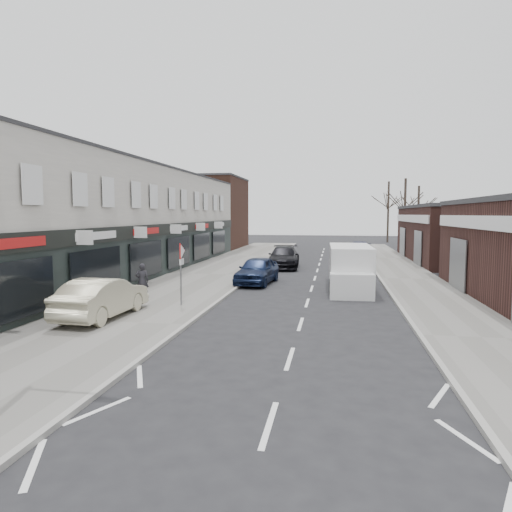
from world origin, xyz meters
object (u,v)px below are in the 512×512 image
at_px(warning_sign, 181,256).
at_px(parked_car_right_a, 354,261).
at_px(parked_car_right_c, 359,248).
at_px(pedestrian, 142,281).
at_px(parked_car_right_b, 356,255).
at_px(parked_car_left_a, 257,270).
at_px(white_van, 350,269).
at_px(parked_car_left_b, 284,257).
at_px(sedan_on_pavement, 102,298).

distance_m(warning_sign, parked_car_right_a, 15.62).
bearing_deg(parked_car_right_c, pedestrian, 64.38).
xyz_separation_m(warning_sign, parked_car_right_b, (8.12, 19.83, -1.55)).
relative_size(parked_car_left_a, parked_car_right_b, 1.18).
bearing_deg(white_van, parked_car_right_c, 84.22).
bearing_deg(pedestrian, parked_car_right_a, -149.03).
xyz_separation_m(parked_car_left_a, parked_car_right_c, (6.66, 18.87, -0.07)).
distance_m(parked_car_left_a, parked_car_left_b, 7.95).
height_order(sedan_on_pavement, pedestrian, pedestrian).
xyz_separation_m(white_van, parked_car_right_a, (0.53, 7.52, -0.36)).
height_order(parked_car_right_b, parked_car_right_c, parked_car_right_c).
bearing_deg(parked_car_right_b, warning_sign, 63.14).
relative_size(pedestrian, parked_car_right_c, 0.33).
height_order(white_van, pedestrian, white_van).
height_order(pedestrian, parked_car_left_b, pedestrian).
height_order(warning_sign, pedestrian, warning_sign).
bearing_deg(parked_car_right_a, warning_sign, 64.03).
height_order(parked_car_left_a, parked_car_left_b, parked_car_left_b).
bearing_deg(warning_sign, parked_car_right_c, 71.63).
bearing_deg(pedestrian, white_van, -173.18).
relative_size(parked_car_left_a, parked_car_left_b, 0.84).
height_order(warning_sign, parked_car_left_a, warning_sign).
bearing_deg(sedan_on_pavement, pedestrian, -85.73).
bearing_deg(parked_car_right_c, warning_sign, 69.88).
relative_size(sedan_on_pavement, parked_car_right_c, 0.94).
distance_m(warning_sign, parked_car_left_a, 7.61).
bearing_deg(parked_car_left_b, pedestrian, -112.52).
height_order(white_van, parked_car_right_c, white_van).
relative_size(warning_sign, sedan_on_pavement, 0.59).
xyz_separation_m(pedestrian, parked_car_left_b, (4.98, 13.88, -0.14)).
xyz_separation_m(sedan_on_pavement, parked_car_right_c, (10.83, 28.76, -0.17)).
relative_size(warning_sign, parked_car_right_b, 0.71).
relative_size(sedan_on_pavement, parked_car_right_a, 1.02).
distance_m(parked_car_right_a, parked_car_right_b, 6.33).
xyz_separation_m(sedan_on_pavement, parked_car_right_a, (9.86, 16.20, -0.13)).
bearing_deg(pedestrian, parked_car_right_c, -133.67).
distance_m(parked_car_left_b, parked_car_right_c, 12.49).
bearing_deg(parked_car_right_b, parked_car_left_b, 36.08).
bearing_deg(parked_car_right_c, white_van, 83.97).
distance_m(parked_car_left_b, parked_car_right_b, 7.21).
bearing_deg(parked_car_right_c, sedan_on_pavement, 67.62).
bearing_deg(white_van, parked_car_left_a, 165.37).
bearing_deg(parked_car_right_a, pedestrian, 54.44).
height_order(parked_car_left_b, parked_car_right_c, parked_car_left_b).
height_order(white_van, parked_car_left_b, white_van).
xyz_separation_m(pedestrian, parked_car_right_b, (10.44, 18.58, -0.27)).
bearing_deg(parked_car_left_a, sedan_on_pavement, -107.16).
relative_size(parked_car_right_b, parked_car_right_c, 0.79).
xyz_separation_m(parked_car_left_b, parked_car_right_a, (5.04, -1.61, -0.05)).
height_order(white_van, parked_car_right_b, white_van).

